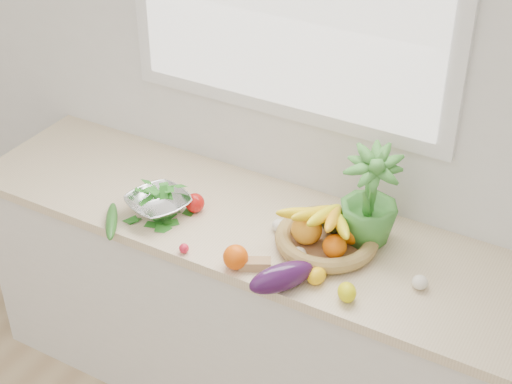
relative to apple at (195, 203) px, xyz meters
The scene contains 18 objects.
back_wall 0.58m from the apple, 60.77° to the left, with size 4.50×0.02×2.70m, color white.
counter_cabinet 0.55m from the apple, 14.45° to the left, with size 2.20×0.58×0.86m, color silver.
countertop 0.21m from the apple, 14.45° to the left, with size 2.24×0.62×0.04m, color beige.
orange_loose 0.37m from the apple, 34.65° to the right, with size 0.09×0.09×0.09m, color #F25707.
lemon_a 0.60m from the apple, 14.26° to the right, with size 0.06×0.07×0.06m, color yellow.
lemon_b 0.54m from the apple, 25.05° to the right, with size 0.06×0.07×0.06m, color orange.
lemon_c 0.72m from the apple, 13.89° to the right, with size 0.06×0.08×0.06m, color yellow.
apple is the anchor object (origin of this frame).
ginger 0.41m from the apple, 26.68° to the right, with size 0.11×0.04×0.03m, color tan.
garlic_a 0.34m from the apple, ahead, with size 0.05×0.05×0.05m, color white.
garlic_b 0.88m from the apple, ahead, with size 0.05×0.05×0.05m, color white.
garlic_c 0.48m from the apple, ahead, with size 0.06×0.06×0.05m, color silver.
eggplant 0.54m from the apple, 25.09° to the right, with size 0.09×0.24×0.09m, color #33103C.
cucumber 0.31m from the apple, 132.93° to the right, with size 0.04×0.23×0.04m, color #215A1A.
radish 0.25m from the apple, 65.49° to the right, with size 0.04×0.04×0.04m, color red.
potted_herb 0.67m from the apple, 12.71° to the left, with size 0.21×0.21×0.37m, color #3C8430.
fruit_basket 0.52m from the apple, ahead, with size 0.39×0.39×0.19m.
colander_with_spinach 0.14m from the apple, 143.12° to the right, with size 0.29×0.29×0.12m.
Camera 1 is at (1.19, -0.08, 2.61)m, focal length 55.00 mm.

